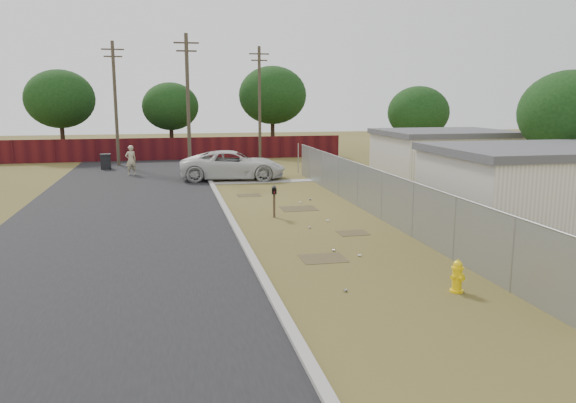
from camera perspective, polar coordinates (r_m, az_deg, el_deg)
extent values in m
plane|color=olive|center=(22.57, 2.10, -2.22)|extent=(120.00, 120.00, 0.00)
cube|color=black|center=(29.82, -15.96, 0.52)|extent=(9.00, 60.00, 0.02)
cube|color=#A09D95|center=(29.84, -7.31, 0.95)|extent=(0.25, 60.00, 0.12)
cube|color=#A09D95|center=(33.65, -2.74, 2.02)|extent=(6.20, 1.00, 0.03)
cylinder|color=gray|center=(15.52, 21.86, -5.06)|extent=(0.06, 0.06, 2.00)
cylinder|color=gray|center=(18.00, 16.56, -2.66)|extent=(0.06, 0.06, 2.00)
cylinder|color=gray|center=(20.61, 12.58, -0.84)|extent=(0.06, 0.06, 2.00)
cylinder|color=gray|center=(23.32, 9.51, 0.56)|extent=(0.06, 0.06, 2.00)
cylinder|color=gray|center=(26.10, 7.09, 1.67)|extent=(0.06, 0.06, 2.00)
cylinder|color=gray|center=(28.91, 5.14, 2.57)|extent=(0.06, 0.06, 2.00)
cylinder|color=gray|center=(31.76, 3.53, 3.30)|extent=(0.06, 0.06, 2.00)
cylinder|color=gray|center=(34.64, 2.19, 3.91)|extent=(0.06, 0.06, 2.00)
cylinder|color=gray|center=(37.54, 1.05, 4.42)|extent=(0.06, 0.06, 2.00)
cylinder|color=gray|center=(24.10, 8.71, 3.31)|extent=(0.04, 26.00, 0.04)
cube|color=gray|center=(24.24, 8.65, 0.96)|extent=(0.01, 26.00, 2.00)
cube|color=black|center=(24.39, 8.73, -0.65)|extent=(0.03, 26.00, 0.60)
cube|color=#4A1012|center=(46.51, -12.88, 5.21)|extent=(30.00, 0.12, 1.80)
cylinder|color=#443A2D|center=(37.36, -10.11, 9.62)|extent=(0.24, 0.24, 9.00)
cube|color=#443A2D|center=(37.52, -10.31, 15.58)|extent=(1.60, 0.10, 0.10)
cube|color=#443A2D|center=(37.48, -10.28, 14.82)|extent=(1.30, 0.10, 0.10)
cylinder|color=#443A2D|center=(43.48, -17.11, 9.42)|extent=(0.24, 0.24, 9.00)
cube|color=#443A2D|center=(43.61, -17.40, 14.54)|extent=(1.60, 0.10, 0.10)
cube|color=#443A2D|center=(43.58, -17.36, 13.89)|extent=(1.30, 0.10, 0.10)
cylinder|color=#443A2D|center=(45.94, -2.90, 9.89)|extent=(0.24, 0.24, 9.00)
cube|color=#443A2D|center=(46.07, -2.95, 14.75)|extent=(1.60, 0.10, 0.10)
cube|color=#443A2D|center=(46.04, -2.94, 14.13)|extent=(1.30, 0.10, 0.10)
cube|color=silver|center=(24.40, 24.31, 1.16)|extent=(8.00, 6.00, 2.80)
cube|color=#4B4B50|center=(24.22, 24.59, 4.78)|extent=(8.32, 6.24, 0.30)
cube|color=silver|center=(34.46, 15.50, 4.17)|extent=(7.00, 6.00, 2.80)
cube|color=#4B4B50|center=(34.33, 15.63, 6.74)|extent=(7.28, 6.24, 0.30)
cylinder|color=#2E2114|center=(51.16, -21.91, 6.02)|extent=(0.36, 0.36, 3.30)
ellipsoid|color=black|center=(51.05, -22.16, 9.63)|extent=(5.70, 5.70, 4.84)
cylinder|color=#2E2114|center=(51.46, -11.74, 6.33)|extent=(0.36, 0.36, 2.86)
ellipsoid|color=black|center=(51.34, -11.85, 9.44)|extent=(4.94, 4.94, 4.20)
cylinder|color=#2E2114|center=(51.31, -1.57, 6.90)|extent=(0.36, 0.36, 3.52)
ellipsoid|color=black|center=(51.21, -1.59, 10.74)|extent=(6.08, 6.08, 5.17)
cylinder|color=#2E2114|center=(43.60, 12.95, 5.43)|extent=(0.36, 0.36, 2.64)
ellipsoid|color=black|center=(43.46, 13.09, 8.82)|extent=(4.56, 4.56, 3.88)
cylinder|color=#2E2114|center=(31.35, 26.30, 2.93)|extent=(0.36, 0.36, 2.86)
ellipsoid|color=black|center=(31.16, 26.72, 8.03)|extent=(4.94, 4.94, 4.20)
cylinder|color=yellow|center=(15.37, 16.73, -8.67)|extent=(0.44, 0.44, 0.06)
cylinder|color=yellow|center=(15.28, 16.80, -7.56)|extent=(0.31, 0.31, 0.60)
cylinder|color=yellow|center=(15.19, 16.86, -6.48)|extent=(0.40, 0.40, 0.05)
sphere|color=yellow|center=(15.17, 16.87, -6.18)|extent=(0.30, 0.30, 0.24)
cylinder|color=yellow|center=(15.13, 16.90, -5.73)|extent=(0.05, 0.05, 0.06)
cylinder|color=yellow|center=(15.15, 16.43, -7.40)|extent=(0.13, 0.14, 0.11)
cylinder|color=yellow|center=(15.36, 17.19, -7.21)|extent=(0.13, 0.14, 0.11)
cylinder|color=yellow|center=(15.16, 17.21, -7.44)|extent=(0.18, 0.16, 0.15)
cube|color=brown|center=(23.58, -1.41, -0.31)|extent=(0.11, 0.11, 1.09)
cube|color=black|center=(23.48, -1.42, 1.08)|extent=(0.28, 0.55, 0.20)
cylinder|color=black|center=(23.46, -1.42, 1.32)|extent=(0.28, 0.55, 0.20)
cube|color=red|center=(23.20, -1.40, 0.97)|extent=(0.03, 0.05, 0.11)
imported|color=silver|center=(34.76, -5.61, 3.71)|extent=(6.71, 3.72, 1.78)
imported|color=tan|center=(38.00, -15.68, 4.06)|extent=(0.82, 0.67, 1.94)
cube|color=black|center=(41.61, -18.03, 3.83)|extent=(0.64, 0.64, 1.02)
cube|color=black|center=(41.56, -18.07, 4.56)|extent=(0.71, 0.71, 0.09)
cylinder|color=black|center=(41.31, -17.59, 3.24)|extent=(0.05, 0.21, 0.21)
cylinder|color=silver|center=(18.02, 7.28, -5.45)|extent=(0.12, 0.10, 0.07)
cylinder|color=#A1A1A6|center=(18.52, 4.68, -4.95)|extent=(0.11, 0.12, 0.07)
cylinder|color=silver|center=(22.90, 4.05, -1.95)|extent=(0.12, 0.11, 0.07)
cylinder|color=#A1A1A6|center=(14.81, 5.86, -8.97)|extent=(0.12, 0.11, 0.07)
cylinder|color=silver|center=(26.84, 1.28, -0.08)|extent=(0.11, 0.12, 0.07)
cylinder|color=#A1A1A6|center=(21.64, 2.21, -2.66)|extent=(0.08, 0.11, 0.07)
cylinder|color=#A1A1A6|center=(27.63, 2.26, 0.22)|extent=(0.12, 0.10, 0.07)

